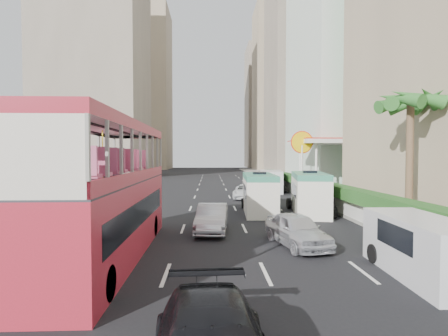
{
  "coord_description": "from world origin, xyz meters",
  "views": [
    {
      "loc": [
        -2.18,
        -13.07,
        3.8
      ],
      "look_at": [
        -1.5,
        4.0,
        3.2
      ],
      "focal_mm": 28.0,
      "sensor_mm": 36.0,
      "label": 1
    }
  ],
  "objects_px": {
    "minibus_far": "(310,193)",
    "double_decker_bus": "(107,190)",
    "panel_van_near": "(423,248)",
    "palm_tree": "(409,164)",
    "car_silver_lane_b": "(297,246)",
    "van_asset": "(246,198)",
    "minibus_near": "(259,193)",
    "panel_van_far": "(271,181)",
    "car_silver_lane_a": "(212,232)",
    "shell_station": "(326,166)"
  },
  "relations": [
    {
      "from": "minibus_far",
      "to": "double_decker_bus",
      "type": "bearing_deg",
      "value": -127.19
    },
    {
      "from": "panel_van_near",
      "to": "palm_tree",
      "type": "distance_m",
      "value": 7.74
    },
    {
      "from": "double_decker_bus",
      "to": "car_silver_lane_b",
      "type": "relative_size",
      "value": 2.71
    },
    {
      "from": "van_asset",
      "to": "minibus_near",
      "type": "height_order",
      "value": "minibus_near"
    },
    {
      "from": "van_asset",
      "to": "palm_tree",
      "type": "relative_size",
      "value": 0.7
    },
    {
      "from": "minibus_far",
      "to": "panel_van_far",
      "type": "distance_m",
      "value": 13.81
    },
    {
      "from": "car_silver_lane_a",
      "to": "palm_tree",
      "type": "relative_size",
      "value": 0.65
    },
    {
      "from": "car_silver_lane_b",
      "to": "panel_van_near",
      "type": "xyz_separation_m",
      "value": [
        2.99,
        -3.9,
        0.92
      ]
    },
    {
      "from": "panel_van_far",
      "to": "car_silver_lane_b",
      "type": "bearing_deg",
      "value": -89.17
    },
    {
      "from": "double_decker_bus",
      "to": "minibus_far",
      "type": "distance_m",
      "value": 14.22
    },
    {
      "from": "double_decker_bus",
      "to": "minibus_near",
      "type": "relative_size",
      "value": 1.89
    },
    {
      "from": "panel_van_far",
      "to": "shell_station",
      "type": "bearing_deg",
      "value": 3.4
    },
    {
      "from": "minibus_far",
      "to": "car_silver_lane_b",
      "type": "bearing_deg",
      "value": -99.52
    },
    {
      "from": "double_decker_bus",
      "to": "minibus_near",
      "type": "xyz_separation_m",
      "value": [
        7.09,
        10.04,
        -1.24
      ]
    },
    {
      "from": "palm_tree",
      "to": "car_silver_lane_b",
      "type": "bearing_deg",
      "value": -157.45
    },
    {
      "from": "minibus_far",
      "to": "palm_tree",
      "type": "height_order",
      "value": "palm_tree"
    },
    {
      "from": "double_decker_bus",
      "to": "minibus_far",
      "type": "relative_size",
      "value": 1.82
    },
    {
      "from": "van_asset",
      "to": "minibus_far",
      "type": "distance_m",
      "value": 8.92
    },
    {
      "from": "panel_van_far",
      "to": "palm_tree",
      "type": "relative_size",
      "value": 0.87
    },
    {
      "from": "van_asset",
      "to": "shell_station",
      "type": "height_order",
      "value": "shell_station"
    },
    {
      "from": "car_silver_lane_b",
      "to": "van_asset",
      "type": "relative_size",
      "value": 0.91
    },
    {
      "from": "double_decker_bus",
      "to": "car_silver_lane_b",
      "type": "bearing_deg",
      "value": 10.39
    },
    {
      "from": "car_silver_lane_a",
      "to": "panel_van_far",
      "type": "bearing_deg",
      "value": 76.11
    },
    {
      "from": "van_asset",
      "to": "panel_van_near",
      "type": "xyz_separation_m",
      "value": [
        3.47,
        -20.32,
        0.92
      ]
    },
    {
      "from": "van_asset",
      "to": "car_silver_lane_b",
      "type": "bearing_deg",
      "value": -79.53
    },
    {
      "from": "van_asset",
      "to": "panel_van_near",
      "type": "bearing_deg",
      "value": -71.51
    },
    {
      "from": "double_decker_bus",
      "to": "palm_tree",
      "type": "relative_size",
      "value": 1.72
    },
    {
      "from": "double_decker_bus",
      "to": "panel_van_near",
      "type": "xyz_separation_m",
      "value": [
        10.46,
        -2.53,
        -1.61
      ]
    },
    {
      "from": "car_silver_lane_a",
      "to": "car_silver_lane_b",
      "type": "xyz_separation_m",
      "value": [
        3.55,
        -2.9,
        0.0
      ]
    },
    {
      "from": "car_silver_lane_a",
      "to": "palm_tree",
      "type": "height_order",
      "value": "palm_tree"
    },
    {
      "from": "car_silver_lane_a",
      "to": "shell_station",
      "type": "bearing_deg",
      "value": 61.5
    },
    {
      "from": "car_silver_lane_a",
      "to": "van_asset",
      "type": "xyz_separation_m",
      "value": [
        3.07,
        13.52,
        0.0
      ]
    },
    {
      "from": "minibus_far",
      "to": "shell_station",
      "type": "bearing_deg",
      "value": 77.08
    },
    {
      "from": "car_silver_lane_b",
      "to": "double_decker_bus",
      "type": "bearing_deg",
      "value": 178.66
    },
    {
      "from": "van_asset",
      "to": "panel_van_far",
      "type": "bearing_deg",
      "value": 69.0
    },
    {
      "from": "minibus_near",
      "to": "palm_tree",
      "type": "relative_size",
      "value": 0.91
    },
    {
      "from": "palm_tree",
      "to": "shell_station",
      "type": "bearing_deg",
      "value": 83.4
    },
    {
      "from": "minibus_near",
      "to": "minibus_far",
      "type": "xyz_separation_m",
      "value": [
        3.29,
        -0.39,
        0.05
      ]
    },
    {
      "from": "van_asset",
      "to": "palm_tree",
      "type": "height_order",
      "value": "palm_tree"
    },
    {
      "from": "double_decker_bus",
      "to": "van_asset",
      "type": "distance_m",
      "value": 19.28
    },
    {
      "from": "car_silver_lane_b",
      "to": "palm_tree",
      "type": "relative_size",
      "value": 0.64
    },
    {
      "from": "minibus_near",
      "to": "minibus_far",
      "type": "height_order",
      "value": "minibus_far"
    },
    {
      "from": "panel_van_near",
      "to": "panel_van_far",
      "type": "distance_m",
      "value": 26.0
    },
    {
      "from": "car_silver_lane_a",
      "to": "minibus_near",
      "type": "bearing_deg",
      "value": 65.47
    },
    {
      "from": "car_silver_lane_a",
      "to": "minibus_near",
      "type": "relative_size",
      "value": 0.71
    },
    {
      "from": "car_silver_lane_b",
      "to": "panel_van_far",
      "type": "height_order",
      "value": "panel_van_far"
    },
    {
      "from": "panel_van_near",
      "to": "van_asset",
      "type": "bearing_deg",
      "value": 101.41
    },
    {
      "from": "double_decker_bus",
      "to": "palm_tree",
      "type": "bearing_deg",
      "value": 16.16
    },
    {
      "from": "van_asset",
      "to": "panel_van_near",
      "type": "relative_size",
      "value": 0.96
    },
    {
      "from": "double_decker_bus",
      "to": "car_silver_lane_a",
      "type": "relative_size",
      "value": 2.66
    }
  ]
}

